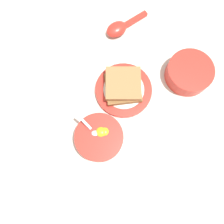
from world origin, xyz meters
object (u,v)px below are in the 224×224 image
object	(u,v)px
egg_bowl	(99,138)
congee_bowl	(189,73)
toast_plate	(124,89)
toast_sandwich	(123,86)
soup_spoon	(120,28)

from	to	relation	value
egg_bowl	congee_bowl	world-z (taller)	egg_bowl
toast_plate	congee_bowl	size ratio (longest dim) A/B	1.25
toast_sandwich	congee_bowl	size ratio (longest dim) A/B	0.87
toast_plate	congee_bowl	bearing A→B (deg)	16.42
egg_bowl	congee_bowl	xyz separation A→B (m)	(0.25, 0.21, 0.00)
toast_sandwich	soup_spoon	bearing A→B (deg)	95.90
egg_bowl	toast_sandwich	bearing A→B (deg)	69.35
egg_bowl	soup_spoon	bearing A→B (deg)	84.16
soup_spoon	congee_bowl	xyz separation A→B (m)	(0.22, -0.15, 0.01)
toast_sandwich	soup_spoon	world-z (taller)	toast_sandwich
egg_bowl	toast_sandwich	size ratio (longest dim) A/B	1.12
soup_spoon	toast_sandwich	bearing A→B (deg)	-84.10
toast_sandwich	congee_bowl	xyz separation A→B (m)	(0.20, 0.06, -0.01)
egg_bowl	toast_sandwich	xyz separation A→B (m)	(0.06, 0.15, 0.01)
egg_bowl	toast_sandwich	distance (m)	0.16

